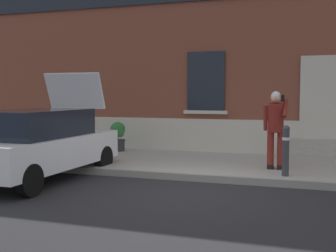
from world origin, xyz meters
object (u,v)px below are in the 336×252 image
object	(u,v)px
planter_terracotta	(59,133)
planter_charcoal	(118,136)
bollard_near_person	(286,149)
hatchback_car_white	(38,143)
person_on_phone	(276,125)

from	to	relation	value
planter_terracotta	planter_charcoal	size ratio (longest dim) A/B	1.00
bollard_near_person	planter_terracotta	xyz separation A→B (m)	(-7.12, 2.71, -0.11)
bollard_near_person	planter_terracotta	distance (m)	7.62
bollard_near_person	planter_charcoal	bearing A→B (deg)	153.49
hatchback_car_white	bollard_near_person	size ratio (longest dim) A/B	3.91
person_on_phone	hatchback_car_white	bearing A→B (deg)	-164.06
hatchback_car_white	planter_charcoal	world-z (taller)	hatchback_car_white
planter_terracotta	person_on_phone	bearing A→B (deg)	-16.22
person_on_phone	planter_terracotta	world-z (taller)	person_on_phone
hatchback_car_white	person_on_phone	size ratio (longest dim) A/B	2.34
hatchback_car_white	person_on_phone	bearing A→B (deg)	23.65
bollard_near_person	hatchback_car_white	bearing A→B (deg)	-164.89
person_on_phone	planter_charcoal	size ratio (longest dim) A/B	2.02
bollard_near_person	person_on_phone	xyz separation A→B (m)	(-0.28, 0.72, 0.43)
hatchback_car_white	planter_terracotta	xyz separation A→B (m)	(-2.12, 4.06, -0.19)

